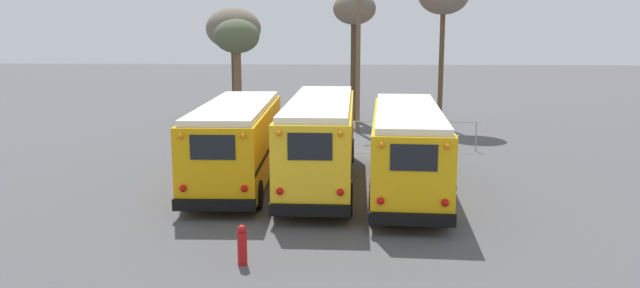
# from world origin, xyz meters

# --- Properties ---
(ground_plane) EXTENTS (160.00, 160.00, 0.00)m
(ground_plane) POSITION_xyz_m (0.00, 0.00, 0.00)
(ground_plane) COLOR #4C4C4F
(school_bus_0) EXTENTS (2.82, 9.59, 3.06)m
(school_bus_0) POSITION_xyz_m (-3.14, -0.09, 1.66)
(school_bus_0) COLOR #E5A00C
(school_bus_0) RESTS_ON ground
(school_bus_1) EXTENTS (2.57, 10.75, 3.25)m
(school_bus_1) POSITION_xyz_m (-0.00, -0.03, 1.77)
(school_bus_1) COLOR yellow
(school_bus_1) RESTS_ON ground
(school_bus_2) EXTENTS (2.96, 10.23, 3.05)m
(school_bus_2) POSITION_xyz_m (3.14, -1.00, 1.66)
(school_bus_2) COLOR #EAAA0F
(school_bus_2) RESTS_ON ground
(utility_pole) EXTENTS (1.80, 0.25, 7.56)m
(utility_pole) POSITION_xyz_m (1.52, 12.00, 3.99)
(utility_pole) COLOR brown
(utility_pole) RESTS_ON ground
(bare_tree_1) EXTENTS (2.69, 2.69, 8.05)m
(bare_tree_1) POSITION_xyz_m (1.31, 17.04, 6.77)
(bare_tree_1) COLOR #473323
(bare_tree_1) RESTS_ON ground
(bare_tree_2) EXTENTS (3.58, 3.58, 7.15)m
(bare_tree_2) POSITION_xyz_m (-6.58, 18.18, 5.73)
(bare_tree_2) COLOR #473323
(bare_tree_2) RESTS_ON ground
(bare_tree_3) EXTENTS (2.57, 2.57, 6.35)m
(bare_tree_3) POSITION_xyz_m (-5.35, 12.49, 5.19)
(bare_tree_3) COLOR brown
(bare_tree_3) RESTS_ON ground
(fence_line) EXTENTS (14.34, 0.06, 1.42)m
(fence_line) POSITION_xyz_m (-0.00, 6.81, 0.98)
(fence_line) COLOR #939399
(fence_line) RESTS_ON ground
(fire_hydrant) EXTENTS (0.24, 0.24, 1.03)m
(fire_hydrant) POSITION_xyz_m (-1.54, -8.31, 0.52)
(fire_hydrant) COLOR #B21414
(fire_hydrant) RESTS_ON ground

